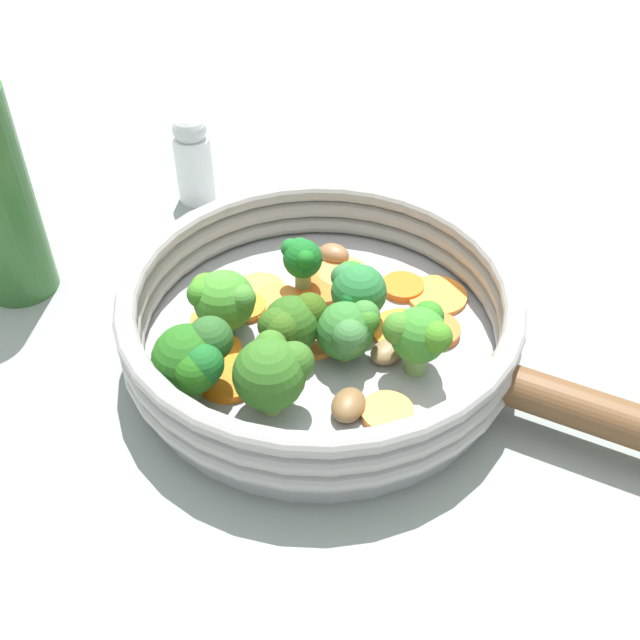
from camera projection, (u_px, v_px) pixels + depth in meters
The scene contains 31 objects.
ground_plane at pixel (320, 352), 0.55m from camera, with size 4.00×4.00×0.00m, color gray.
skillet at pixel (320, 344), 0.54m from camera, with size 0.26×0.26×0.02m, color #939699.
skillet_rim_wall at pixel (320, 311), 0.52m from camera, with size 0.28×0.28×0.05m.
skillet_rivet_left at pixel (469, 420), 0.47m from camera, with size 0.01×0.01×0.01m, color #97959D.
skillet_rivet_right at pixel (498, 356), 0.51m from camera, with size 0.01×0.01×0.01m, color #949995.
carrot_slice_0 at pixel (403, 287), 0.57m from camera, with size 0.03×0.03×0.01m, color orange.
carrot_slice_1 at pixel (343, 274), 0.59m from camera, with size 0.04×0.04×0.00m, color orange.
carrot_slice_2 at pixel (316, 343), 0.53m from camera, with size 0.03×0.03×0.00m, color orange.
carrot_slice_3 at pixel (228, 377), 0.50m from camera, with size 0.04×0.04×0.01m, color orange.
carrot_slice_4 at pixel (434, 330), 0.54m from camera, with size 0.04×0.04×0.01m, color orange.
carrot_slice_5 at pixel (246, 308), 0.56m from camera, with size 0.03×0.03×0.01m, color orange.
carrot_slice_6 at pixel (210, 321), 0.54m from camera, with size 0.03×0.03×0.01m, color orange.
carrot_slice_7 at pixel (403, 331), 0.54m from camera, with size 0.05×0.05×0.00m, color orange.
carrot_slice_8 at pixel (387, 413), 0.48m from camera, with size 0.03×0.03×0.01m, color orange.
carrot_slice_9 at pixel (437, 296), 0.57m from camera, with size 0.05×0.05×0.00m, color orange.
carrot_slice_10 at pixel (260, 289), 0.57m from camera, with size 0.04×0.04×0.00m, color #F99A3A.
carrot_slice_11 at pixel (221, 354), 0.52m from camera, with size 0.03×0.03×0.01m, color orange.
carrot_slice_12 at pixel (322, 287), 0.57m from camera, with size 0.04×0.04×0.00m, color orange.
carrot_slice_13 at pixel (277, 304), 0.56m from camera, with size 0.04×0.04×0.00m, color orange.
broccoli_floret_0 at pixel (273, 371), 0.46m from camera, with size 0.05×0.05×0.06m.
broccoli_floret_1 at pixel (349, 330), 0.50m from camera, with size 0.04×0.05×0.04m.
broccoli_floret_2 at pixel (419, 334), 0.49m from camera, with size 0.04×0.04×0.05m.
broccoli_floret_3 at pixel (302, 259), 0.56m from camera, with size 0.03×0.03×0.04m.
broccoli_floret_4 at pixel (356, 290), 0.53m from camera, with size 0.04×0.05×0.05m.
broccoli_floret_5 at pixel (222, 299), 0.52m from camera, with size 0.05×0.04×0.05m.
broccoli_floret_6 at pixel (194, 359), 0.47m from camera, with size 0.05×0.05×0.06m.
broccoli_floret_7 at pixel (291, 324), 0.50m from camera, with size 0.05×0.04×0.05m.
mushroom_piece_0 at pixel (388, 351), 0.51m from camera, with size 0.03×0.02×0.01m, color olive.
mushroom_piece_1 at pixel (334, 254), 0.60m from camera, with size 0.03×0.02×0.01m, color brown.
mushroom_piece_2 at pixel (355, 404), 0.48m from camera, with size 0.03×0.02×0.01m, color brown.
salt_shaker at pixel (193, 158), 0.67m from camera, with size 0.03×0.03×0.09m.
Camera 1 is at (0.09, 0.38, 0.38)m, focal length 42.00 mm.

